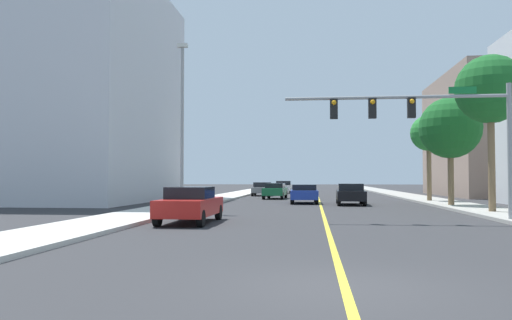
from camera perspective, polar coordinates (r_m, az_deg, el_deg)
ground at (r=50.54m, az=6.93°, el=-4.05°), size 192.00×192.00×0.00m
sidewalk_left at (r=51.17m, az=-2.71°, el=-3.96°), size 3.05×168.00×0.15m
sidewalk_right at (r=51.34m, az=16.53°, el=-3.87°), size 3.05×168.00×0.15m
lane_marking_center at (r=50.54m, az=6.93°, el=-4.05°), size 0.16×144.00×0.01m
building_left_near at (r=43.32m, az=-20.59°, el=6.99°), size 14.70×17.88×16.98m
building_right_far at (r=56.98m, az=25.04°, el=2.51°), size 10.30×17.98×12.23m
traffic_signal_mast at (r=22.22m, az=18.64°, el=4.35°), size 9.18×0.36×5.50m
street_lamp at (r=27.96m, az=-8.26°, el=4.69°), size 0.56×0.28×8.95m
palm_near at (r=28.19m, az=24.71°, el=7.10°), size 3.42×3.42×7.80m
palm_mid at (r=33.80m, az=20.88°, el=3.32°), size 3.78×3.78×6.64m
palm_far at (r=39.80m, az=18.73°, el=2.76°), size 2.65×2.65×6.30m
car_gray at (r=51.98m, az=0.71°, el=-3.23°), size 2.04×4.25×1.36m
car_black at (r=34.97m, az=10.51°, el=-3.71°), size 1.95×4.58×1.42m
car_red at (r=20.66m, az=-7.35°, el=-4.92°), size 1.88×4.55×1.44m
car_blue at (r=36.50m, az=5.41°, el=-3.71°), size 1.99×4.41×1.34m
car_white at (r=60.75m, az=3.12°, el=-3.01°), size 1.93×4.05×1.46m
car_green at (r=44.38m, az=2.15°, el=-3.42°), size 1.95×4.43×1.35m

